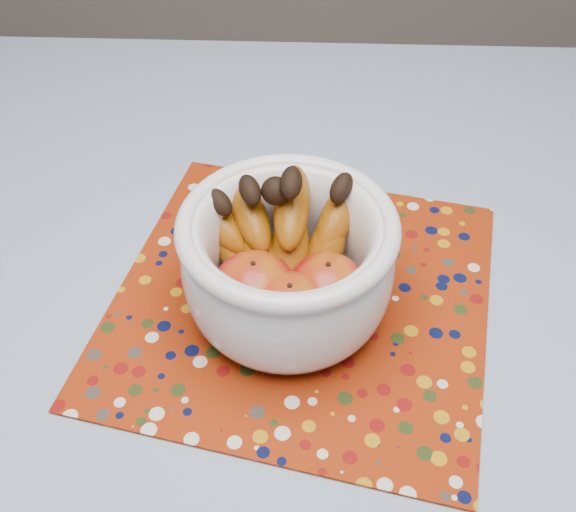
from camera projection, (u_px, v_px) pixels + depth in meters
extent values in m
cube|color=brown|center=(292.00, 348.00, 0.77)|extent=(1.20, 1.20, 0.04)
cylinder|color=brown|center=(50.00, 245.00, 1.42)|extent=(0.06, 0.06, 0.71)
cylinder|color=brown|center=(557.00, 260.00, 1.39)|extent=(0.06, 0.06, 0.71)
cube|color=slate|center=(292.00, 334.00, 0.75)|extent=(1.32, 1.32, 0.01)
cube|color=maroon|center=(302.00, 297.00, 0.78)|extent=(0.50, 0.50, 0.00)
cylinder|color=silver|center=(288.00, 305.00, 0.76)|extent=(0.11, 0.11, 0.01)
cylinder|color=silver|center=(288.00, 299.00, 0.75)|extent=(0.17, 0.17, 0.01)
torus|color=silver|center=(288.00, 226.00, 0.67)|extent=(0.23, 0.23, 0.02)
ellipsoid|color=maroon|center=(254.00, 291.00, 0.70)|extent=(0.09, 0.09, 0.08)
ellipsoid|color=maroon|center=(327.00, 290.00, 0.70)|extent=(0.08, 0.08, 0.08)
ellipsoid|color=maroon|center=(290.00, 312.00, 0.68)|extent=(0.09, 0.09, 0.08)
sphere|color=black|center=(276.00, 191.00, 0.70)|extent=(0.03, 0.03, 0.03)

